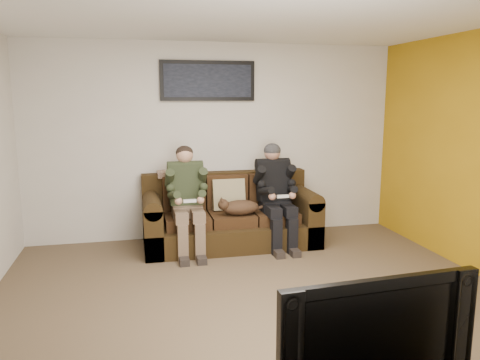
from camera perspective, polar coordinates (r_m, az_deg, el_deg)
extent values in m
plane|color=brown|center=(4.53, 2.26, -14.65)|extent=(5.00, 5.00, 0.00)
plane|color=silver|center=(4.17, 2.53, 19.81)|extent=(5.00, 5.00, 0.00)
plane|color=beige|center=(6.34, -2.97, 4.72)|extent=(5.00, 0.00, 5.00)
plane|color=beige|center=(2.12, 18.68, -6.88)|extent=(5.00, 0.00, 5.00)
cube|color=black|center=(6.09, -1.16, -6.52)|extent=(2.20, 0.95, 0.30)
cube|color=black|center=(6.34, -1.86, -1.66)|extent=(2.20, 0.20, 0.60)
cube|color=black|center=(5.94, -10.62, -5.64)|extent=(0.22, 0.95, 0.60)
cube|color=black|center=(6.32, 7.71, -4.59)|extent=(0.22, 0.95, 0.60)
cylinder|color=black|center=(5.87, -10.71, -2.81)|extent=(0.22, 0.95, 0.22)
cylinder|color=black|center=(6.25, 7.77, -1.92)|extent=(0.22, 0.95, 0.22)
cube|color=#352110|center=(5.90, -6.49, -4.92)|extent=(0.55, 0.60, 0.14)
cube|color=#352110|center=(6.11, -6.84, -1.61)|extent=(0.55, 0.14, 0.44)
cube|color=#352110|center=(5.99, -1.07, -4.64)|extent=(0.55, 0.60, 0.14)
cube|color=#352110|center=(6.19, -1.61, -1.38)|extent=(0.55, 0.14, 0.44)
cube|color=#352110|center=(6.12, 4.15, -4.33)|extent=(0.55, 0.60, 0.14)
cube|color=#352110|center=(6.33, 3.44, -1.15)|extent=(0.55, 0.14, 0.44)
cube|color=tan|center=(6.09, -1.40, -1.78)|extent=(0.42, 0.20, 0.42)
cube|color=tan|center=(6.17, -7.93, 0.76)|extent=(0.45, 0.22, 0.08)
cube|color=brown|center=(5.84, -6.48, -3.67)|extent=(0.36, 0.30, 0.14)
cube|color=#2A331E|center=(5.87, -6.65, -0.60)|extent=(0.40, 0.30, 0.53)
cylinder|color=#2A331E|center=(5.86, -6.72, 1.46)|extent=(0.44, 0.18, 0.18)
sphere|color=tan|center=(5.85, -6.77, 3.03)|extent=(0.21, 0.21, 0.21)
cube|color=brown|center=(5.64, -7.27, -4.29)|extent=(0.15, 0.42, 0.13)
cube|color=brown|center=(5.66, -5.25, -4.20)|extent=(0.15, 0.42, 0.13)
cube|color=brown|center=(5.52, -6.99, -7.62)|extent=(0.12, 0.13, 0.44)
cube|color=brown|center=(5.55, -4.92, -7.51)|extent=(0.12, 0.13, 0.44)
cube|color=black|center=(5.51, -6.86, -9.66)|extent=(0.11, 0.26, 0.08)
cube|color=black|center=(5.53, -4.77, -9.54)|extent=(0.11, 0.26, 0.08)
cylinder|color=#2A331E|center=(5.77, -8.57, 0.17)|extent=(0.11, 0.30, 0.28)
cylinder|color=#2A331E|center=(5.81, -4.64, 0.33)|extent=(0.11, 0.30, 0.28)
cylinder|color=#2A331E|center=(5.58, -8.05, -1.82)|extent=(0.14, 0.32, 0.15)
cylinder|color=#2A331E|center=(5.62, -4.59, -1.67)|extent=(0.14, 0.32, 0.15)
sphere|color=tan|center=(5.48, -7.51, -2.56)|extent=(0.09, 0.09, 0.09)
sphere|color=tan|center=(5.51, -4.82, -2.44)|extent=(0.09, 0.09, 0.09)
cube|color=white|center=(5.47, -6.14, -2.55)|extent=(0.15, 0.04, 0.03)
ellipsoid|color=black|center=(5.86, -6.79, 3.34)|extent=(0.22, 0.22, 0.17)
cube|color=black|center=(6.06, 4.25, -3.11)|extent=(0.36, 0.30, 0.14)
cube|color=black|center=(6.09, 4.02, -0.16)|extent=(0.40, 0.30, 0.53)
cylinder|color=black|center=(6.08, 3.99, 1.82)|extent=(0.44, 0.18, 0.18)
sphere|color=#A5725C|center=(6.08, 3.95, 3.34)|extent=(0.21, 0.21, 0.21)
cube|color=black|center=(5.85, 3.89, -3.70)|extent=(0.15, 0.42, 0.13)
cube|color=black|center=(5.91, 5.75, -3.59)|extent=(0.15, 0.42, 0.13)
cube|color=black|center=(5.74, 4.43, -6.88)|extent=(0.12, 0.13, 0.44)
cube|color=black|center=(5.80, 6.33, -6.73)|extent=(0.12, 0.13, 0.44)
cube|color=black|center=(5.72, 4.65, -8.84)|extent=(0.11, 0.26, 0.08)
cube|color=black|center=(5.78, 6.56, -8.66)|extent=(0.11, 0.26, 0.08)
cylinder|color=black|center=(5.96, 2.38, 0.60)|extent=(0.11, 0.30, 0.28)
cylinder|color=black|center=(6.07, 6.03, 0.73)|extent=(0.11, 0.30, 0.28)
cylinder|color=black|center=(5.79, 3.23, -1.31)|extent=(0.14, 0.32, 0.15)
cylinder|color=black|center=(5.89, 6.41, -1.16)|extent=(0.14, 0.32, 0.15)
sphere|color=#A5725C|center=(5.69, 3.94, -2.02)|extent=(0.09, 0.09, 0.09)
sphere|color=#A5725C|center=(5.77, 6.42, -1.89)|extent=(0.09, 0.09, 0.09)
cube|color=white|center=(5.71, 5.25, -2.00)|extent=(0.15, 0.04, 0.03)
ellipsoid|color=black|center=(6.07, 3.95, 3.62)|extent=(0.22, 0.22, 0.19)
ellipsoid|color=#4F331F|center=(5.83, 0.05, -3.38)|extent=(0.47, 0.26, 0.19)
sphere|color=#4F331F|center=(5.74, -2.02, -3.02)|extent=(0.14, 0.14, 0.14)
cone|color=#4F331F|center=(5.69, -2.16, -2.42)|extent=(0.04, 0.04, 0.04)
cone|color=#4F331F|center=(5.76, -2.29, -2.28)|extent=(0.04, 0.04, 0.04)
cylinder|color=#4F331F|center=(5.94, 2.21, -3.47)|extent=(0.26, 0.13, 0.08)
cube|color=black|center=(6.27, -3.94, 11.97)|extent=(1.25, 0.04, 0.52)
cube|color=black|center=(6.24, -3.91, 11.98)|extent=(1.15, 0.01, 0.42)
imported|color=black|center=(2.59, 15.35, -16.99)|extent=(1.08, 0.21, 0.62)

